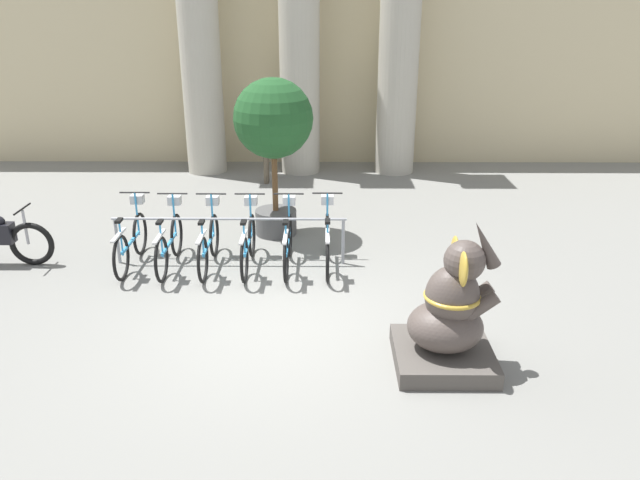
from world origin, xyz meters
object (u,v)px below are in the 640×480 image
object	(u,v)px
bicycle_1	(170,242)
bicycle_5	(327,241)
bicycle_4	(288,242)
bicycle_2	(209,242)
elephant_statue	(449,318)
bicycle_0	(131,240)
potted_tree	(273,128)
bicycle_3	(248,242)
person_pedestrian	(265,142)

from	to	relation	value
bicycle_1	bicycle_5	bearing A→B (deg)	1.05
bicycle_1	bicycle_4	distance (m)	1.85
bicycle_2	bicycle_5	world-z (taller)	same
bicycle_4	elephant_statue	size ratio (longest dim) A/B	0.96
bicycle_0	potted_tree	size ratio (longest dim) A/B	0.62
bicycle_1	bicycle_2	size ratio (longest dim) A/B	1.00
bicycle_1	potted_tree	distance (m)	2.62
bicycle_0	potted_tree	distance (m)	3.00
bicycle_0	elephant_statue	distance (m)	5.28
bicycle_0	elephant_statue	size ratio (longest dim) A/B	0.96
bicycle_2	bicycle_3	xyz separation A→B (m)	(0.62, 0.00, 0.00)
potted_tree	elephant_statue	bearing A→B (deg)	-61.72
person_pedestrian	bicycle_2	bearing A→B (deg)	-95.64
bicycle_1	elephant_statue	world-z (taller)	elephant_statue
bicycle_5	bicycle_3	bearing A→B (deg)	-177.67
bicycle_1	person_pedestrian	distance (m)	4.93
bicycle_0	elephant_statue	world-z (taller)	elephant_statue
elephant_statue	bicycle_3	bearing A→B (deg)	133.36
elephant_statue	person_pedestrian	xyz separation A→B (m)	(-2.75, 7.55, 0.35)
bicycle_4	elephant_statue	bearing A→B (deg)	-54.30
bicycle_1	bicycle_0	bearing A→B (deg)	174.89
bicycle_2	bicycle_4	world-z (taller)	same
bicycle_4	bicycle_5	xyz separation A→B (m)	(0.62, 0.04, 0.00)
bicycle_3	bicycle_4	world-z (taller)	same
person_pedestrian	potted_tree	bearing A→B (deg)	-82.03
bicycle_3	potted_tree	bearing A→B (deg)	78.03
bicycle_4	bicycle_0	bearing A→B (deg)	178.81
bicycle_1	bicycle_3	world-z (taller)	same
bicycle_5	elephant_statue	bearing A→B (deg)	-63.95
bicycle_2	bicycle_3	distance (m)	0.62
bicycle_3	bicycle_5	bearing A→B (deg)	2.33
bicycle_2	elephant_statue	xyz separation A→B (m)	(3.22, -2.76, 0.18)
bicycle_1	bicycle_4	xyz separation A→B (m)	(1.85, 0.00, 0.00)
bicycle_1	person_pedestrian	bearing A→B (deg)	77.16
bicycle_1	bicycle_4	world-z (taller)	same
elephant_statue	person_pedestrian	distance (m)	8.04
elephant_statue	potted_tree	xyz separation A→B (m)	(-2.29, 4.26, 1.31)
bicycle_4	potted_tree	distance (m)	2.13
potted_tree	bicycle_0	bearing A→B (deg)	-146.47
bicycle_1	bicycle_2	distance (m)	0.62
bicycle_2	bicycle_4	xyz separation A→B (m)	(1.23, 0.01, 0.00)
bicycle_3	elephant_statue	world-z (taller)	elephant_statue
bicycle_1	elephant_statue	bearing A→B (deg)	-35.76
bicycle_2	elephant_statue	world-z (taller)	elephant_statue
bicycle_1	bicycle_5	xyz separation A→B (m)	(2.47, 0.05, 0.00)
bicycle_2	bicycle_4	bearing A→B (deg)	0.52
bicycle_4	potted_tree	size ratio (longest dim) A/B	0.62
bicycle_0	bicycle_4	size ratio (longest dim) A/B	1.00
elephant_statue	bicycle_0	bearing A→B (deg)	147.67
bicycle_4	person_pedestrian	world-z (taller)	person_pedestrian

